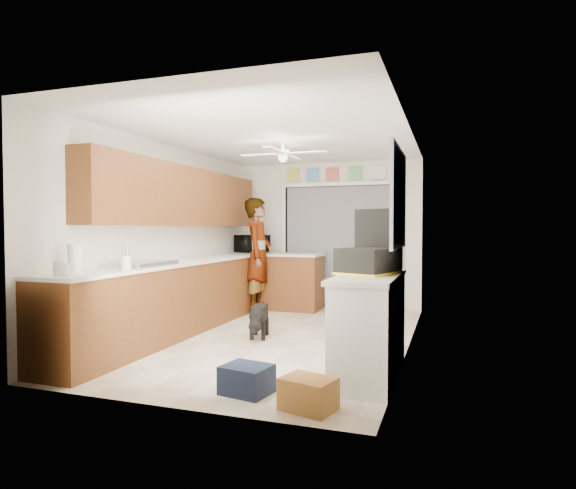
% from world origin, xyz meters
% --- Properties ---
extents(floor, '(5.00, 5.00, 0.00)m').
position_xyz_m(floor, '(0.00, 0.00, 0.00)').
color(floor, beige).
rests_on(floor, ground).
extents(ceiling, '(5.00, 5.00, 0.00)m').
position_xyz_m(ceiling, '(0.00, 0.00, 2.50)').
color(ceiling, white).
rests_on(ceiling, ground).
extents(wall_back, '(3.20, 0.00, 3.20)m').
position_xyz_m(wall_back, '(0.00, 2.50, 1.25)').
color(wall_back, white).
rests_on(wall_back, ground).
extents(wall_front, '(3.20, 0.00, 3.20)m').
position_xyz_m(wall_front, '(0.00, -2.50, 1.25)').
color(wall_front, white).
rests_on(wall_front, ground).
extents(wall_left, '(0.00, 5.00, 5.00)m').
position_xyz_m(wall_left, '(-1.60, 0.00, 1.25)').
color(wall_left, white).
rests_on(wall_left, ground).
extents(wall_right, '(0.00, 5.00, 5.00)m').
position_xyz_m(wall_right, '(1.60, 0.00, 1.25)').
color(wall_right, white).
rests_on(wall_right, ground).
extents(left_base_cabinets, '(0.60, 4.80, 0.90)m').
position_xyz_m(left_base_cabinets, '(-1.30, 0.00, 0.45)').
color(left_base_cabinets, brown).
rests_on(left_base_cabinets, floor).
extents(left_countertop, '(0.62, 4.80, 0.04)m').
position_xyz_m(left_countertop, '(-1.29, 0.00, 0.92)').
color(left_countertop, white).
rests_on(left_countertop, left_base_cabinets).
extents(upper_cabinets, '(0.32, 4.00, 0.80)m').
position_xyz_m(upper_cabinets, '(-1.44, 0.20, 1.80)').
color(upper_cabinets, brown).
rests_on(upper_cabinets, wall_left).
extents(sink_basin, '(0.50, 0.76, 0.06)m').
position_xyz_m(sink_basin, '(-1.29, -1.00, 0.95)').
color(sink_basin, silver).
rests_on(sink_basin, left_countertop).
extents(faucet, '(0.03, 0.03, 0.22)m').
position_xyz_m(faucet, '(-1.48, -1.00, 1.05)').
color(faucet, silver).
rests_on(faucet, left_countertop).
extents(peninsula_base, '(1.00, 0.60, 0.90)m').
position_xyz_m(peninsula_base, '(-0.50, 2.00, 0.45)').
color(peninsula_base, brown).
rests_on(peninsula_base, floor).
extents(peninsula_top, '(1.04, 0.64, 0.04)m').
position_xyz_m(peninsula_top, '(-0.50, 2.00, 0.92)').
color(peninsula_top, white).
rests_on(peninsula_top, peninsula_base).
extents(back_opening_recess, '(2.00, 0.06, 2.10)m').
position_xyz_m(back_opening_recess, '(0.25, 2.47, 1.05)').
color(back_opening_recess, black).
rests_on(back_opening_recess, wall_back).
extents(curtain_panel, '(1.90, 0.03, 2.05)m').
position_xyz_m(curtain_panel, '(0.25, 2.43, 1.05)').
color(curtain_panel, gray).
rests_on(curtain_panel, wall_back).
extents(door_trim_left, '(0.06, 0.04, 2.10)m').
position_xyz_m(door_trim_left, '(-0.77, 2.44, 1.05)').
color(door_trim_left, white).
rests_on(door_trim_left, wall_back).
extents(door_trim_right, '(0.06, 0.04, 2.10)m').
position_xyz_m(door_trim_right, '(1.27, 2.44, 1.05)').
color(door_trim_right, white).
rests_on(door_trim_right, wall_back).
extents(door_trim_head, '(2.10, 0.04, 0.06)m').
position_xyz_m(door_trim_head, '(0.25, 2.44, 2.12)').
color(door_trim_head, white).
rests_on(door_trim_head, wall_back).
extents(header_frame_0, '(0.22, 0.02, 0.22)m').
position_xyz_m(header_frame_0, '(-0.60, 2.47, 2.30)').
color(header_frame_0, gold).
rests_on(header_frame_0, wall_back).
extents(header_frame_1, '(0.22, 0.02, 0.22)m').
position_xyz_m(header_frame_1, '(-0.25, 2.47, 2.30)').
color(header_frame_1, '#529DDB').
rests_on(header_frame_1, wall_back).
extents(header_frame_2, '(0.22, 0.02, 0.22)m').
position_xyz_m(header_frame_2, '(0.10, 2.47, 2.30)').
color(header_frame_2, '#D1544E').
rests_on(header_frame_2, wall_back).
extents(header_frame_3, '(0.22, 0.02, 0.22)m').
position_xyz_m(header_frame_3, '(0.50, 2.47, 2.30)').
color(header_frame_3, '#6ABA6F').
rests_on(header_frame_3, wall_back).
extents(header_frame_4, '(0.22, 0.02, 0.22)m').
position_xyz_m(header_frame_4, '(0.90, 2.47, 2.30)').
color(header_frame_4, silver).
rests_on(header_frame_4, wall_back).
extents(route66_sign, '(0.22, 0.02, 0.26)m').
position_xyz_m(route66_sign, '(-0.95, 2.47, 2.30)').
color(route66_sign, silver).
rests_on(route66_sign, wall_back).
extents(right_counter_base, '(0.50, 1.40, 0.90)m').
position_xyz_m(right_counter_base, '(1.35, -1.20, 0.45)').
color(right_counter_base, white).
rests_on(right_counter_base, floor).
extents(right_counter_top, '(0.54, 1.44, 0.04)m').
position_xyz_m(right_counter_top, '(1.34, -1.20, 0.92)').
color(right_counter_top, white).
rests_on(right_counter_top, right_counter_base).
extents(abstract_painting, '(0.03, 1.15, 0.95)m').
position_xyz_m(abstract_painting, '(1.58, -1.00, 1.65)').
color(abstract_painting, '#FD5D82').
rests_on(abstract_painting, wall_right).
extents(ceiling_fan, '(1.14, 1.14, 0.24)m').
position_xyz_m(ceiling_fan, '(0.00, 0.20, 2.32)').
color(ceiling_fan, white).
rests_on(ceiling_fan, ceiling).
extents(microwave, '(0.56, 0.65, 0.30)m').
position_xyz_m(microwave, '(-1.30, 2.25, 1.09)').
color(microwave, black).
rests_on(microwave, left_countertop).
extents(cup, '(0.18, 0.18, 0.11)m').
position_xyz_m(cup, '(-1.25, -2.21, 1.00)').
color(cup, white).
rests_on(cup, left_countertop).
extents(jar_a, '(0.11, 0.11, 0.15)m').
position_xyz_m(jar_a, '(-1.14, -1.48, 1.01)').
color(jar_a, silver).
rests_on(jar_a, left_countertop).
extents(jar_b, '(0.11, 0.11, 0.13)m').
position_xyz_m(jar_b, '(-1.26, -2.25, 1.01)').
color(jar_b, silver).
rests_on(jar_b, left_countertop).
extents(paper_towel_roll, '(0.14, 0.14, 0.28)m').
position_xyz_m(paper_towel_roll, '(-1.34, -1.97, 1.08)').
color(paper_towel_roll, white).
rests_on(paper_towel_roll, left_countertop).
extents(suitcase, '(0.59, 0.67, 0.24)m').
position_xyz_m(suitcase, '(1.32, -1.12, 1.06)').
color(suitcase, black).
rests_on(suitcase, right_counter_top).
extents(suitcase_rim, '(0.61, 0.69, 0.02)m').
position_xyz_m(suitcase_rim, '(1.32, -1.12, 0.95)').
color(suitcase_rim, yellow).
rests_on(suitcase_rim, suitcase).
extents(suitcase_lid, '(0.41, 0.17, 0.50)m').
position_xyz_m(suitcase_lid, '(1.32, -0.83, 1.31)').
color(suitcase_lid, black).
rests_on(suitcase_lid, suitcase).
extents(cardboard_box, '(0.45, 0.38, 0.24)m').
position_xyz_m(cardboard_box, '(1.05, -2.20, 0.12)').
color(cardboard_box, '#AB7435').
rests_on(cardboard_box, floor).
extents(navy_crate, '(0.43, 0.38, 0.23)m').
position_xyz_m(navy_crate, '(0.46, -2.02, 0.12)').
color(navy_crate, black).
rests_on(navy_crate, floor).
extents(cabinet_door_panel, '(0.45, 0.23, 0.64)m').
position_xyz_m(cabinet_door_panel, '(0.55, 1.07, 0.33)').
color(cabinet_door_panel, brown).
rests_on(cabinet_door_panel, floor).
extents(man, '(0.54, 0.73, 1.85)m').
position_xyz_m(man, '(-0.90, 1.55, 0.93)').
color(man, white).
rests_on(man, floor).
extents(dog, '(0.37, 0.61, 0.45)m').
position_xyz_m(dog, '(-0.20, -0.11, 0.22)').
color(dog, black).
rests_on(dog, floor).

